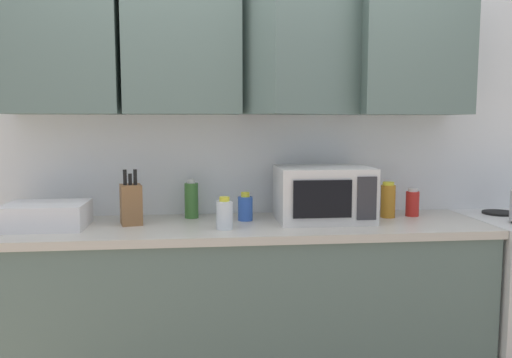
{
  "coord_description": "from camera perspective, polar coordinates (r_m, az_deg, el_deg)",
  "views": [
    {
      "loc": [
        -0.22,
        -2.85,
        1.41
      ],
      "look_at": [
        0.06,
        -0.25,
        1.12
      ],
      "focal_mm": 36.15,
      "sensor_mm": 36.0,
      "label": 1
    }
  ],
  "objects": [
    {
      "name": "bottle_clear_tall",
      "position": [
        2.47,
        -3.5,
        -3.92
      ],
      "size": [
        0.08,
        0.08,
        0.16
      ],
      "color": "silver",
      "rests_on": "counter_run"
    },
    {
      "name": "bottle_red_sauce",
      "position": [
        2.93,
        16.92,
        -2.55
      ],
      "size": [
        0.07,
        0.07,
        0.15
      ],
      "color": "red",
      "rests_on": "counter_run"
    },
    {
      "name": "bottle_amber_vinegar",
      "position": [
        2.85,
        14.4,
        -2.29
      ],
      "size": [
        0.08,
        0.08,
        0.19
      ],
      "color": "#AD701E",
      "rests_on": "counter_run"
    },
    {
      "name": "bottle_blue_cleaner",
      "position": [
        2.68,
        -1.19,
        -3.2
      ],
      "size": [
        0.08,
        0.08,
        0.15
      ],
      "color": "#2D56B7",
      "rests_on": "counter_run"
    },
    {
      "name": "microwave",
      "position": [
        2.69,
        7.47,
        -1.63
      ],
      "size": [
        0.48,
        0.37,
        0.28
      ],
      "color": "silver",
      "rests_on": "counter_run"
    },
    {
      "name": "bottle_green_oil",
      "position": [
        2.77,
        -7.16,
        -2.31
      ],
      "size": [
        0.07,
        0.07,
        0.21
      ],
      "color": "#386B2D",
      "rests_on": "counter_run"
    },
    {
      "name": "dish_rack",
      "position": [
        2.7,
        -22.16,
        -3.75
      ],
      "size": [
        0.38,
        0.3,
        0.12
      ],
      "primitive_type": "cube",
      "color": "silver",
      "rests_on": "counter_run"
    },
    {
      "name": "knife_block",
      "position": [
        2.65,
        -13.66,
        -2.69
      ],
      "size": [
        0.13,
        0.14,
        0.28
      ],
      "color": "brown",
      "rests_on": "counter_run"
    },
    {
      "name": "counter_run",
      "position": [
        2.74,
        -1.21,
        -14.19
      ],
      "size": [
        2.44,
        0.63,
        0.9
      ],
      "color": "slate",
      "rests_on": "ground_plane"
    },
    {
      "name": "wall_back_with_cabinets",
      "position": [
        2.79,
        -1.67,
        9.72
      ],
      "size": [
        3.31,
        0.57,
        2.6
      ],
      "color": "white",
      "rests_on": "ground_plane"
    }
  ]
}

